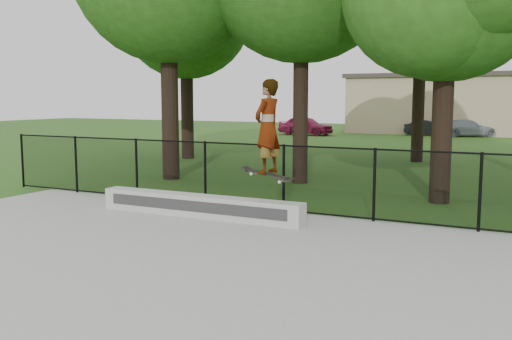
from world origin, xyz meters
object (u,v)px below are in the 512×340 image
(grind_ledge, at_px, (199,206))
(skater_airborne, at_px, (268,128))
(car_a, at_px, (306,126))
(car_b, at_px, (428,128))
(car_c, at_px, (468,128))

(grind_ledge, bearing_deg, skater_airborne, -8.17)
(skater_airborne, bearing_deg, car_a, 110.27)
(grind_ledge, bearing_deg, car_b, 91.25)
(grind_ledge, distance_m, skater_airborne, 2.43)
(car_a, relative_size, car_c, 1.07)
(car_a, height_order, skater_airborne, skater_airborne)
(car_a, relative_size, car_b, 1.32)
(car_b, bearing_deg, grind_ledge, 169.78)
(grind_ledge, relative_size, skater_airborne, 2.43)
(car_b, bearing_deg, skater_airborne, 173.00)
(grind_ledge, distance_m, car_a, 28.21)
(car_b, distance_m, car_c, 2.65)
(car_b, bearing_deg, car_c, -102.58)
(car_a, xyz_separation_m, car_c, (10.31, 3.35, -0.09))
(car_b, xyz_separation_m, skater_airborne, (2.39, -30.60, 1.46))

